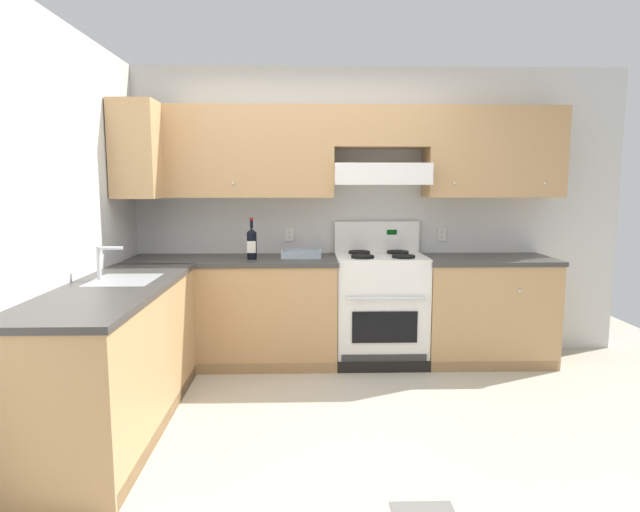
# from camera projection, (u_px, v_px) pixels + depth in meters

# --- Properties ---
(ground_plane) EXTENTS (7.04, 7.04, 0.00)m
(ground_plane) POSITION_uv_depth(u_px,v_px,m) (314.00, 424.00, 3.49)
(ground_plane) COLOR #B2AA99
(wall_back) EXTENTS (4.68, 0.57, 2.55)m
(wall_back) POSITION_uv_depth(u_px,v_px,m) (357.00, 190.00, 4.81)
(wall_back) COLOR silver
(wall_back) RESTS_ON ground_plane
(wall_left) EXTENTS (0.47, 4.00, 2.55)m
(wall_left) POSITION_uv_depth(u_px,v_px,m) (67.00, 215.00, 3.49)
(wall_left) COLOR silver
(wall_left) RESTS_ON ground_plane
(counter_back_run) EXTENTS (3.60, 0.65, 0.91)m
(counter_back_run) POSITION_uv_depth(u_px,v_px,m) (332.00, 311.00, 4.66)
(counter_back_run) COLOR tan
(counter_back_run) RESTS_ON ground_plane
(counter_left_run) EXTENTS (0.63, 1.91, 1.13)m
(counter_left_run) POSITION_uv_depth(u_px,v_px,m) (116.00, 357.00, 3.39)
(counter_left_run) COLOR tan
(counter_left_run) RESTS_ON ground_plane
(stove) EXTENTS (0.76, 0.62, 1.20)m
(stove) POSITION_uv_depth(u_px,v_px,m) (380.00, 307.00, 4.68)
(stove) COLOR white
(stove) RESTS_ON ground_plane
(wine_bottle) EXTENTS (0.08, 0.08, 0.35)m
(wine_bottle) POSITION_uv_depth(u_px,v_px,m) (252.00, 243.00, 4.50)
(wine_bottle) COLOR black
(wine_bottle) RESTS_ON counter_back_run
(bowl) EXTENTS (0.34, 0.21, 0.06)m
(bowl) POSITION_uv_depth(u_px,v_px,m) (301.00, 255.00, 4.62)
(bowl) COLOR #9EADB7
(bowl) RESTS_ON counter_back_run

